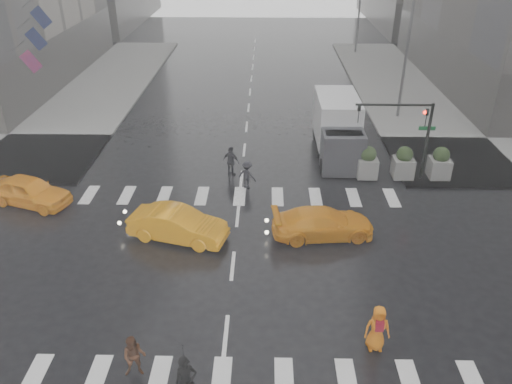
{
  "coord_description": "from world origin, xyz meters",
  "views": [
    {
      "loc": [
        1.33,
        -16.92,
        12.89
      ],
      "look_at": [
        0.95,
        2.0,
        2.47
      ],
      "focal_mm": 35.0,
      "sensor_mm": 36.0,
      "label": 1
    }
  ],
  "objects_px": {
    "traffic_signal_pole": "(410,126)",
    "pedestrian_brown": "(134,356)",
    "pedestrian_orange": "(377,328)",
    "taxi_mid": "(178,225)",
    "box_truck": "(338,127)",
    "taxi_front": "(29,191)"
  },
  "relations": [
    {
      "from": "pedestrian_orange",
      "to": "taxi_mid",
      "type": "height_order",
      "value": "pedestrian_orange"
    },
    {
      "from": "taxi_front",
      "to": "taxi_mid",
      "type": "bearing_deg",
      "value": -92.05
    },
    {
      "from": "pedestrian_brown",
      "to": "taxi_front",
      "type": "height_order",
      "value": "pedestrian_brown"
    },
    {
      "from": "taxi_front",
      "to": "box_truck",
      "type": "distance_m",
      "value": 17.54
    },
    {
      "from": "pedestrian_orange",
      "to": "taxi_mid",
      "type": "bearing_deg",
      "value": 139.21
    },
    {
      "from": "traffic_signal_pole",
      "to": "taxi_front",
      "type": "bearing_deg",
      "value": -171.34
    },
    {
      "from": "traffic_signal_pole",
      "to": "pedestrian_brown",
      "type": "relative_size",
      "value": 2.91
    },
    {
      "from": "pedestrian_brown",
      "to": "pedestrian_orange",
      "type": "bearing_deg",
      "value": 3.3
    },
    {
      "from": "traffic_signal_pole",
      "to": "pedestrian_brown",
      "type": "bearing_deg",
      "value": -130.48
    },
    {
      "from": "taxi_front",
      "to": "box_truck",
      "type": "height_order",
      "value": "box_truck"
    },
    {
      "from": "traffic_signal_pole",
      "to": "box_truck",
      "type": "relative_size",
      "value": 0.69
    },
    {
      "from": "pedestrian_orange",
      "to": "taxi_front",
      "type": "xyz_separation_m",
      "value": [
        -15.76,
        9.48,
        -0.15
      ]
    },
    {
      "from": "taxi_front",
      "to": "taxi_mid",
      "type": "height_order",
      "value": "taxi_mid"
    },
    {
      "from": "traffic_signal_pole",
      "to": "pedestrian_brown",
      "type": "xyz_separation_m",
      "value": [
        -11.74,
        -13.76,
        -2.44
      ]
    },
    {
      "from": "box_truck",
      "to": "taxi_mid",
      "type": "bearing_deg",
      "value": -131.91
    },
    {
      "from": "pedestrian_orange",
      "to": "taxi_mid",
      "type": "distance_m",
      "value": 10.07
    },
    {
      "from": "taxi_mid",
      "to": "box_truck",
      "type": "height_order",
      "value": "box_truck"
    },
    {
      "from": "pedestrian_orange",
      "to": "taxi_front",
      "type": "bearing_deg",
      "value": 148.11
    },
    {
      "from": "pedestrian_brown",
      "to": "pedestrian_orange",
      "type": "distance_m",
      "value": 7.97
    },
    {
      "from": "traffic_signal_pole",
      "to": "pedestrian_orange",
      "type": "height_order",
      "value": "traffic_signal_pole"
    },
    {
      "from": "pedestrian_brown",
      "to": "taxi_front",
      "type": "relative_size",
      "value": 0.36
    },
    {
      "from": "pedestrian_brown",
      "to": "taxi_front",
      "type": "bearing_deg",
      "value": 120.24
    }
  ]
}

